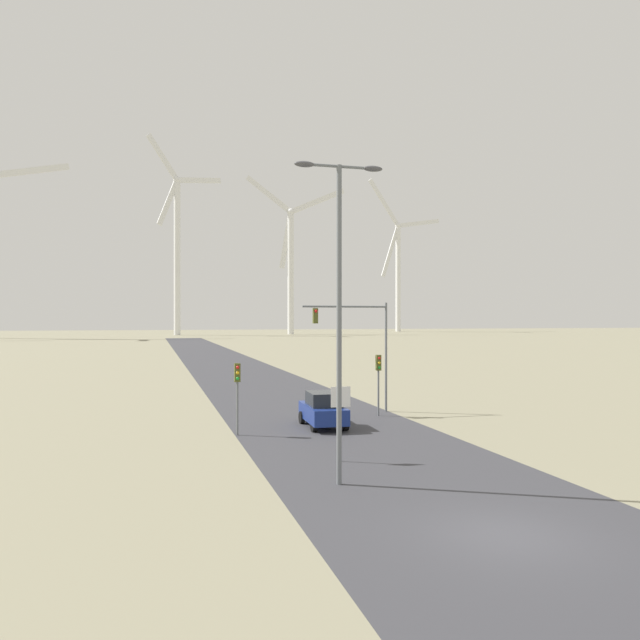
{
  "coord_description": "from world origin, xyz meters",
  "views": [
    {
      "loc": [
        -8.9,
        -14.4,
        5.63
      ],
      "look_at": [
        0.0,
        18.36,
        5.55
      ],
      "focal_mm": 35.0,
      "sensor_mm": 36.0,
      "label": 1
    }
  ],
  "objects_px": {
    "traffic_light_post_near_right": "(379,371)",
    "wind_turbine_center": "(177,243)",
    "wind_turbine_far_right": "(398,265)",
    "traffic_light_post_near_left": "(237,382)",
    "wind_turbine_right": "(291,258)",
    "car_approaching": "(323,409)",
    "streetlamp": "(339,286)",
    "stop_sign_near": "(341,409)",
    "traffic_light_mast_overhead": "(358,334)"
  },
  "relations": [
    {
      "from": "stop_sign_near",
      "to": "traffic_light_post_near_left",
      "type": "distance_m",
      "value": 7.31
    },
    {
      "from": "traffic_light_post_near_left",
      "to": "traffic_light_post_near_right",
      "type": "relative_size",
      "value": 0.98
    },
    {
      "from": "stop_sign_near",
      "to": "wind_turbine_far_right",
      "type": "relative_size",
      "value": 0.05
    },
    {
      "from": "streetlamp",
      "to": "wind_turbine_right",
      "type": "relative_size",
      "value": 0.19
    },
    {
      "from": "traffic_light_post_near_left",
      "to": "traffic_light_mast_overhead",
      "type": "distance_m",
      "value": 9.82
    },
    {
      "from": "traffic_light_post_near_left",
      "to": "car_approaching",
      "type": "xyz_separation_m",
      "value": [
        4.6,
        1.11,
        -1.64
      ]
    },
    {
      "from": "car_approaching",
      "to": "wind_turbine_center",
      "type": "bearing_deg",
      "value": 90.03
    },
    {
      "from": "stop_sign_near",
      "to": "wind_turbine_far_right",
      "type": "bearing_deg",
      "value": 67.14
    },
    {
      "from": "streetlamp",
      "to": "traffic_light_mast_overhead",
      "type": "distance_m",
      "value": 16.32
    },
    {
      "from": "traffic_light_post_near_right",
      "to": "wind_turbine_right",
      "type": "bearing_deg",
      "value": 79.07
    },
    {
      "from": "stop_sign_near",
      "to": "wind_turbine_right",
      "type": "bearing_deg",
      "value": 78.08
    },
    {
      "from": "car_approaching",
      "to": "wind_turbine_far_right",
      "type": "bearing_deg",
      "value": 66.74
    },
    {
      "from": "traffic_light_post_near_right",
      "to": "traffic_light_mast_overhead",
      "type": "distance_m",
      "value": 2.7
    },
    {
      "from": "traffic_light_post_near_right",
      "to": "traffic_light_mast_overhead",
      "type": "bearing_deg",
      "value": 116.14
    },
    {
      "from": "wind_turbine_center",
      "to": "wind_turbine_right",
      "type": "distance_m",
      "value": 39.69
    },
    {
      "from": "traffic_light_post_near_left",
      "to": "wind_turbine_center",
      "type": "bearing_deg",
      "value": 88.61
    },
    {
      "from": "wind_turbine_far_right",
      "to": "traffic_light_post_near_left",
      "type": "bearing_deg",
      "value": -114.16
    },
    {
      "from": "traffic_light_post_near_left",
      "to": "car_approaching",
      "type": "distance_m",
      "value": 5.01
    },
    {
      "from": "traffic_light_mast_overhead",
      "to": "wind_turbine_center",
      "type": "relative_size",
      "value": 0.1
    },
    {
      "from": "wind_turbine_right",
      "to": "traffic_light_mast_overhead",
      "type": "bearing_deg",
      "value": -101.24
    },
    {
      "from": "traffic_light_mast_overhead",
      "to": "wind_turbine_far_right",
      "type": "relative_size",
      "value": 0.1
    },
    {
      "from": "stop_sign_near",
      "to": "car_approaching",
      "type": "distance_m",
      "value": 7.89
    },
    {
      "from": "traffic_light_post_near_left",
      "to": "wind_turbine_right",
      "type": "relative_size",
      "value": 0.06
    },
    {
      "from": "wind_turbine_center",
      "to": "car_approaching",
      "type": "bearing_deg",
      "value": -89.97
    },
    {
      "from": "streetlamp",
      "to": "stop_sign_near",
      "type": "bearing_deg",
      "value": 72.05
    },
    {
      "from": "wind_turbine_center",
      "to": "traffic_light_post_near_left",
      "type": "bearing_deg",
      "value": -91.39
    },
    {
      "from": "traffic_light_post_near_right",
      "to": "wind_turbine_right",
      "type": "distance_m",
      "value": 187.84
    },
    {
      "from": "stop_sign_near",
      "to": "wind_turbine_center",
      "type": "bearing_deg",
      "value": 89.61
    },
    {
      "from": "streetlamp",
      "to": "traffic_light_mast_overhead",
      "type": "relative_size",
      "value": 1.65
    },
    {
      "from": "streetlamp",
      "to": "wind_turbine_far_right",
      "type": "relative_size",
      "value": 0.17
    },
    {
      "from": "streetlamp",
      "to": "traffic_light_post_near_right",
      "type": "distance_m",
      "value": 15.68
    },
    {
      "from": "streetlamp",
      "to": "wind_turbine_far_right",
      "type": "distance_m",
      "value": 251.39
    },
    {
      "from": "traffic_light_post_near_right",
      "to": "wind_turbine_far_right",
      "type": "bearing_deg",
      "value": 67.39
    },
    {
      "from": "traffic_light_post_near_left",
      "to": "stop_sign_near",
      "type": "bearing_deg",
      "value": -64.09
    },
    {
      "from": "traffic_light_mast_overhead",
      "to": "wind_turbine_right",
      "type": "height_order",
      "value": "wind_turbine_right"
    },
    {
      "from": "wind_turbine_right",
      "to": "car_approaching",
      "type": "bearing_deg",
      "value": -101.98
    },
    {
      "from": "traffic_light_post_near_right",
      "to": "wind_turbine_center",
      "type": "relative_size",
      "value": 0.05
    },
    {
      "from": "stop_sign_near",
      "to": "car_approaching",
      "type": "bearing_deg",
      "value": 79.54
    },
    {
      "from": "streetlamp",
      "to": "wind_turbine_center",
      "type": "height_order",
      "value": "wind_turbine_center"
    },
    {
      "from": "streetlamp",
      "to": "car_approaching",
      "type": "height_order",
      "value": "streetlamp"
    },
    {
      "from": "stop_sign_near",
      "to": "traffic_light_mast_overhead",
      "type": "distance_m",
      "value": 13.09
    },
    {
      "from": "traffic_light_post_near_right",
      "to": "wind_turbine_far_right",
      "type": "distance_m",
      "value": 236.78
    },
    {
      "from": "wind_turbine_right",
      "to": "traffic_light_post_near_left",
      "type": "bearing_deg",
      "value": -103.26
    },
    {
      "from": "car_approaching",
      "to": "stop_sign_near",
      "type": "bearing_deg",
      "value": -100.46
    },
    {
      "from": "wind_turbine_center",
      "to": "wind_turbine_right",
      "type": "height_order",
      "value": "wind_turbine_center"
    },
    {
      "from": "car_approaching",
      "to": "wind_turbine_far_right",
      "type": "relative_size",
      "value": 0.06
    },
    {
      "from": "traffic_light_post_near_right",
      "to": "car_approaching",
      "type": "xyz_separation_m",
      "value": [
        -4.07,
        -2.74,
        -1.68
      ]
    },
    {
      "from": "traffic_light_mast_overhead",
      "to": "wind_turbine_far_right",
      "type": "height_order",
      "value": "wind_turbine_far_right"
    },
    {
      "from": "wind_turbine_far_right",
      "to": "stop_sign_near",
      "type": "bearing_deg",
      "value": -112.86
    },
    {
      "from": "traffic_light_mast_overhead",
      "to": "wind_turbine_right",
      "type": "relative_size",
      "value": 0.12
    }
  ]
}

